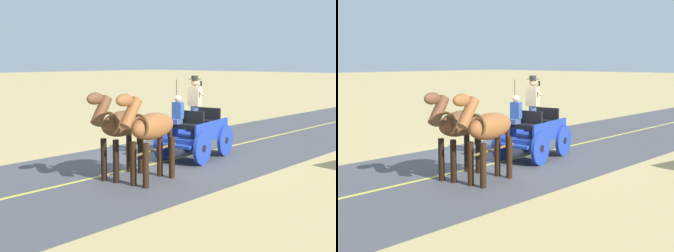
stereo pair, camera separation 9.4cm
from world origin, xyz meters
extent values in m
plane|color=tan|center=(0.00, 0.00, 0.00)|extent=(200.00, 200.00, 0.00)
cube|color=#4C4C51|center=(0.00, 0.00, 0.00)|extent=(5.97, 160.00, 0.01)
cube|color=#DBCC4C|center=(0.00, 0.00, 0.01)|extent=(0.12, 160.00, 0.00)
cube|color=#1E3899|center=(-0.28, -0.76, 0.66)|extent=(1.61, 2.40, 0.12)
cube|color=#1E3899|center=(-0.84, -0.87, 0.94)|extent=(0.48, 2.06, 0.44)
cube|color=#1E3899|center=(0.27, -0.64, 0.94)|extent=(0.48, 2.06, 0.44)
cube|color=#1E3899|center=(-0.53, 0.44, 0.56)|extent=(1.11, 0.45, 0.08)
cube|color=#1E3899|center=(-0.04, -1.93, 0.48)|extent=(0.75, 0.34, 0.06)
cube|color=black|center=(-0.40, -0.17, 1.04)|extent=(1.07, 0.56, 0.14)
cube|color=black|center=(-0.37, -0.34, 1.26)|extent=(1.02, 0.28, 0.44)
cube|color=black|center=(-0.19, -1.24, 1.04)|extent=(1.07, 0.56, 0.14)
cube|color=black|center=(-0.15, -1.42, 1.26)|extent=(1.02, 0.28, 0.44)
cylinder|color=#1E3899|center=(-1.07, -0.13, 0.48)|extent=(0.29, 0.96, 0.96)
cylinder|color=black|center=(-1.07, -0.13, 0.48)|extent=(0.16, 0.23, 0.21)
cylinder|color=#1E3899|center=(0.20, 0.13, 0.48)|extent=(0.29, 0.96, 0.96)
cylinder|color=black|center=(0.20, 0.13, 0.48)|extent=(0.16, 0.23, 0.21)
cylinder|color=#1E3899|center=(-0.77, -1.64, 0.48)|extent=(0.29, 0.96, 0.96)
cylinder|color=black|center=(-0.77, -1.64, 0.48)|extent=(0.16, 0.23, 0.21)
cylinder|color=#1E3899|center=(0.51, -1.38, 0.48)|extent=(0.29, 0.96, 0.96)
cylinder|color=black|center=(0.51, -1.38, 0.48)|extent=(0.16, 0.23, 0.21)
cylinder|color=brown|center=(-0.72, 1.40, 0.61)|extent=(0.47, 1.97, 0.07)
cylinder|color=black|center=(-0.11, -0.11, 1.74)|extent=(0.02, 0.02, 1.30)
cylinder|color=#384C7F|center=(-0.50, -0.47, 1.17)|extent=(0.22, 0.22, 0.90)
cube|color=tan|center=(-0.50, -0.47, 1.90)|extent=(0.38, 0.28, 0.56)
sphere|color=tan|center=(-0.50, -0.47, 2.30)|extent=(0.22, 0.22, 0.22)
cylinder|color=black|center=(-0.50, -0.47, 2.40)|extent=(0.36, 0.36, 0.01)
cylinder|color=black|center=(-0.50, -0.47, 2.45)|extent=(0.20, 0.20, 0.10)
cylinder|color=tan|center=(-0.68, -0.46, 2.08)|extent=(0.27, 0.13, 0.32)
cube|color=black|center=(-0.74, -0.45, 2.28)|extent=(0.03, 0.07, 0.14)
cube|color=#384C7F|center=(-0.18, 0.00, 1.18)|extent=(0.34, 0.37, 0.14)
cube|color=#2D4C99|center=(-0.16, -0.12, 1.49)|extent=(0.33, 0.26, 0.48)
sphere|color=beige|center=(-0.16, -0.12, 1.84)|extent=(0.20, 0.20, 0.20)
ellipsoid|color=brown|center=(-1.33, 2.09, 1.37)|extent=(0.80, 1.63, 0.64)
cylinder|color=black|center=(-1.60, 2.60, 0.53)|extent=(0.15, 0.15, 1.05)
cylinder|color=black|center=(-1.24, 2.66, 0.53)|extent=(0.15, 0.15, 1.05)
cylinder|color=black|center=(-1.42, 1.52, 0.53)|extent=(0.15, 0.15, 1.05)
cylinder|color=black|center=(-1.07, 1.58, 0.53)|extent=(0.15, 0.15, 1.05)
cylinder|color=brown|center=(-1.47, 2.92, 1.77)|extent=(0.36, 0.68, 0.73)
ellipsoid|color=brown|center=(-1.50, 3.14, 2.07)|extent=(0.30, 0.57, 0.28)
cube|color=black|center=(-1.46, 2.90, 1.81)|extent=(0.14, 0.51, 0.56)
cylinder|color=black|center=(-1.21, 1.36, 1.07)|extent=(0.11, 0.11, 0.70)
torus|color=brown|center=(-1.42, 2.63, 1.45)|extent=(0.55, 0.16, 0.55)
ellipsoid|color=brown|center=(-0.43, 2.27, 1.37)|extent=(0.91, 1.65, 0.64)
cylinder|color=black|center=(-0.74, 2.76, 0.53)|extent=(0.15, 0.15, 1.05)
cylinder|color=black|center=(-0.38, 2.85, 0.53)|extent=(0.15, 0.15, 1.05)
cylinder|color=black|center=(-0.48, 1.70, 0.53)|extent=(0.15, 0.15, 1.05)
cylinder|color=black|center=(-0.13, 1.79, 0.53)|extent=(0.15, 0.15, 1.05)
cylinder|color=brown|center=(-0.63, 3.09, 1.77)|extent=(0.41, 0.69, 0.73)
ellipsoid|color=brown|center=(-0.68, 3.31, 2.07)|extent=(0.34, 0.58, 0.28)
cube|color=black|center=(-0.63, 3.07, 1.81)|extent=(0.18, 0.50, 0.56)
cylinder|color=black|center=(-0.26, 1.55, 1.07)|extent=(0.11, 0.11, 0.70)
torus|color=brown|center=(-0.56, 2.80, 1.45)|extent=(0.55, 0.20, 0.55)
camera|label=1|loc=(-9.00, 9.76, 2.92)|focal=48.84mm
camera|label=2|loc=(-9.07, 9.69, 2.92)|focal=48.84mm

